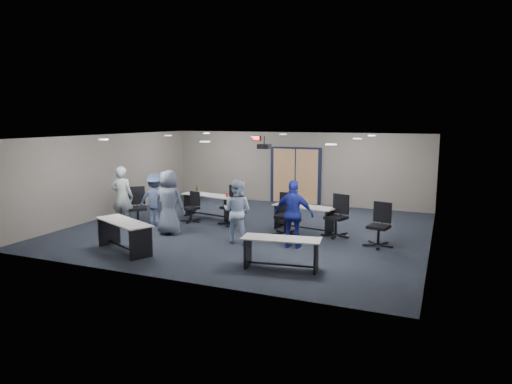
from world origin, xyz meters
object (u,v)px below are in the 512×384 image
at_px(chair_back_b, 231,206).
at_px(person_navy, 294,214).
at_px(table_front_left, 124,231).
at_px(chair_back_c, 285,214).
at_px(chair_loose_left, 138,207).
at_px(person_plaid, 169,202).
at_px(chair_loose_right, 379,225).
at_px(person_lightblue, 237,211).
at_px(table_front_right, 281,248).
at_px(chair_back_d, 336,216).
at_px(chair_back_a, 191,207).
at_px(person_gray, 122,197).
at_px(person_back, 155,199).
at_px(table_back_right, 304,214).
at_px(table_back_left, 209,202).

distance_m(chair_back_b, person_navy, 3.02).
relative_size(table_front_left, chair_back_c, 1.67).
distance_m(chair_loose_left, person_plaid, 1.53).
xyz_separation_m(chair_back_b, person_plaid, (-1.12, -1.68, 0.31)).
xyz_separation_m(chair_loose_right, person_lightblue, (-3.47, -1.01, 0.27)).
relative_size(table_front_left, chair_back_b, 1.64).
relative_size(chair_loose_left, person_lightblue, 0.71).
distance_m(table_front_right, chair_back_c, 2.91).
bearing_deg(chair_loose_right, chair_back_b, -176.87).
relative_size(table_front_left, chair_back_d, 1.69).
bearing_deg(table_front_right, chair_back_a, 134.09).
bearing_deg(person_navy, person_plaid, -1.61).
xyz_separation_m(person_gray, person_back, (0.73, 0.60, -0.13)).
distance_m(table_back_right, person_lightblue, 2.25).
bearing_deg(person_lightblue, person_gray, 0.57).
xyz_separation_m(table_back_right, chair_back_d, (1.00, -0.28, 0.08)).
bearing_deg(person_back, person_lightblue, 157.45).
distance_m(chair_back_d, person_back, 5.43).
distance_m(chair_back_b, person_back, 2.32).
height_order(chair_back_a, chair_back_b, chair_back_b).
xyz_separation_m(table_back_left, person_lightblue, (2.12, -2.37, 0.30)).
distance_m(chair_back_d, person_plaid, 4.64).
xyz_separation_m(chair_loose_right, person_navy, (-1.95, -0.92, 0.30)).
distance_m(chair_back_b, chair_back_c, 1.99).
xyz_separation_m(table_front_left, person_plaid, (0.07, 1.87, 0.39)).
relative_size(chair_back_d, person_gray, 0.63).
distance_m(table_front_left, person_back, 2.80).
relative_size(table_back_left, chair_back_c, 1.68).
bearing_deg(chair_back_a, table_front_right, -26.11).
distance_m(table_front_left, person_lightblue, 2.86).
height_order(table_front_right, chair_loose_right, chair_loose_right).
xyz_separation_m(chair_back_a, chair_loose_right, (5.82, -0.59, 0.08)).
bearing_deg(table_front_right, person_lightblue, 130.13).
height_order(table_front_right, chair_loose_left, chair_loose_left).
relative_size(table_back_right, chair_back_c, 1.62).
bearing_deg(table_back_left, table_back_right, 1.46).
xyz_separation_m(chair_back_c, chair_loose_right, (2.55, -0.18, -0.03)).
xyz_separation_m(chair_back_b, chair_back_c, (1.91, -0.54, -0.01)).
relative_size(chair_back_c, person_gray, 0.64).
distance_m(table_back_left, person_back, 1.88).
bearing_deg(person_gray, table_front_left, 116.60).
height_order(chair_back_d, person_gray, person_gray).
xyz_separation_m(table_front_left, person_navy, (3.70, 1.91, 0.34)).
bearing_deg(person_plaid, chair_back_a, -86.86).
distance_m(table_front_right, person_plaid, 4.25).
bearing_deg(chair_back_a, table_front_left, -75.77).
height_order(table_back_right, chair_back_b, chair_back_b).
bearing_deg(person_back, chair_back_c, 177.39).
bearing_deg(table_back_left, chair_loose_right, -3.37).
bearing_deg(table_back_left, chair_back_a, -96.69).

